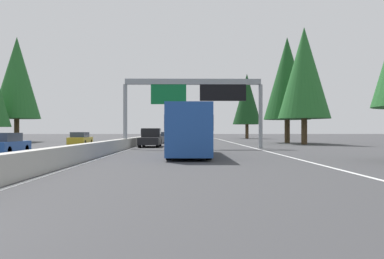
{
  "coord_description": "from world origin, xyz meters",
  "views": [
    {
      "loc": [
        -5.47,
        -5.26,
        1.59
      ],
      "look_at": [
        61.58,
        -6.16,
        1.83
      ],
      "focal_mm": 39.03,
      "sensor_mm": 36.0,
      "label": 1
    }
  ],
  "objects_px": {
    "conifer_right_mid": "(287,78)",
    "oncoming_near": "(5,145)",
    "sedan_near_right": "(159,138)",
    "conifer_left_mid": "(17,78)",
    "sedan_mid_right": "(169,136)",
    "bus_far_right": "(188,129)",
    "pickup_far_center": "(151,138)",
    "conifer_right_far": "(247,99)",
    "oncoming_far": "(80,139)",
    "sign_gantry_overhead": "(195,93)",
    "conifer_right_near": "(304,73)",
    "sedan_distant_a": "(169,135)"
  },
  "relations": [
    {
      "from": "pickup_far_center",
      "to": "conifer_right_near",
      "type": "bearing_deg",
      "value": -68.22
    },
    {
      "from": "sign_gantry_overhead",
      "to": "pickup_far_center",
      "type": "bearing_deg",
      "value": 45.35
    },
    {
      "from": "sedan_mid_right",
      "to": "conifer_right_far",
      "type": "xyz_separation_m",
      "value": [
        9.57,
        -16.08,
        7.63
      ]
    },
    {
      "from": "conifer_left_mid",
      "to": "conifer_right_near",
      "type": "bearing_deg",
      "value": -108.15
    },
    {
      "from": "conifer_right_near",
      "to": "oncoming_far",
      "type": "bearing_deg",
      "value": 97.44
    },
    {
      "from": "conifer_right_mid",
      "to": "conifer_right_far",
      "type": "distance_m",
      "value": 31.86
    },
    {
      "from": "oncoming_far",
      "to": "conifer_right_far",
      "type": "height_order",
      "value": "conifer_right_far"
    },
    {
      "from": "sign_gantry_overhead",
      "to": "sedan_mid_right",
      "type": "relative_size",
      "value": 2.88
    },
    {
      "from": "pickup_far_center",
      "to": "sedan_near_right",
      "type": "xyz_separation_m",
      "value": [
        12.5,
        -0.02,
        -0.23
      ]
    },
    {
      "from": "sedan_near_right",
      "to": "conifer_right_mid",
      "type": "height_order",
      "value": "conifer_right_mid"
    },
    {
      "from": "oncoming_far",
      "to": "conifer_right_mid",
      "type": "xyz_separation_m",
      "value": [
        9.96,
        -25.2,
        7.98
      ]
    },
    {
      "from": "pickup_far_center",
      "to": "conifer_right_far",
      "type": "height_order",
      "value": "conifer_right_far"
    },
    {
      "from": "bus_far_right",
      "to": "oncoming_far",
      "type": "xyz_separation_m",
      "value": [
        18.94,
        11.77,
        -1.03
      ]
    },
    {
      "from": "pickup_far_center",
      "to": "conifer_left_mid",
      "type": "xyz_separation_m",
      "value": [
        19.85,
        21.52,
        8.56
      ]
    },
    {
      "from": "bus_far_right",
      "to": "conifer_right_near",
      "type": "distance_m",
      "value": 27.1
    },
    {
      "from": "oncoming_far",
      "to": "conifer_right_near",
      "type": "xyz_separation_m",
      "value": [
        3.35,
        -25.62,
        7.81
      ]
    },
    {
      "from": "sedan_mid_right",
      "to": "sedan_near_right",
      "type": "bearing_deg",
      "value": 179.27
    },
    {
      "from": "pickup_far_center",
      "to": "sedan_mid_right",
      "type": "distance_m",
      "value": 35.92
    },
    {
      "from": "conifer_right_mid",
      "to": "oncoming_near",
      "type": "bearing_deg",
      "value": 138.11
    },
    {
      "from": "sign_gantry_overhead",
      "to": "oncoming_far",
      "type": "bearing_deg",
      "value": 57.14
    },
    {
      "from": "bus_far_right",
      "to": "conifer_right_mid",
      "type": "relative_size",
      "value": 0.81
    },
    {
      "from": "oncoming_far",
      "to": "conifer_left_mid",
      "type": "distance_m",
      "value": 22.82
    },
    {
      "from": "oncoming_near",
      "to": "oncoming_far",
      "type": "distance_m",
      "value": 18.42
    },
    {
      "from": "sedan_distant_a",
      "to": "conifer_right_far",
      "type": "distance_m",
      "value": 18.13
    },
    {
      "from": "sedan_near_right",
      "to": "conifer_right_far",
      "type": "distance_m",
      "value": 37.61
    },
    {
      "from": "oncoming_near",
      "to": "conifer_left_mid",
      "type": "height_order",
      "value": "conifer_left_mid"
    },
    {
      "from": "sedan_near_right",
      "to": "conifer_right_mid",
      "type": "distance_m",
      "value": 18.95
    },
    {
      "from": "bus_far_right",
      "to": "sedan_distant_a",
      "type": "bearing_deg",
      "value": 3.46
    },
    {
      "from": "sedan_mid_right",
      "to": "conifer_right_mid",
      "type": "xyz_separation_m",
      "value": [
        -22.28,
        -16.86,
        7.98
      ]
    },
    {
      "from": "sedan_mid_right",
      "to": "conifer_right_mid",
      "type": "distance_m",
      "value": 29.06
    },
    {
      "from": "bus_far_right",
      "to": "conifer_left_mid",
      "type": "xyz_separation_m",
      "value": [
        35.11,
        25.27,
        7.76
      ]
    },
    {
      "from": "oncoming_near",
      "to": "oncoming_far",
      "type": "height_order",
      "value": "same"
    },
    {
      "from": "oncoming_near",
      "to": "sedan_mid_right",
      "type": "bearing_deg",
      "value": 170.38
    },
    {
      "from": "conifer_left_mid",
      "to": "bus_far_right",
      "type": "bearing_deg",
      "value": -144.26
    },
    {
      "from": "conifer_right_mid",
      "to": "sign_gantry_overhead",
      "type": "bearing_deg",
      "value": 144.61
    },
    {
      "from": "conifer_left_mid",
      "to": "oncoming_near",
      "type": "bearing_deg",
      "value": -159.04
    },
    {
      "from": "pickup_far_center",
      "to": "conifer_right_mid",
      "type": "relative_size",
      "value": 0.39
    },
    {
      "from": "oncoming_far",
      "to": "conifer_right_far",
      "type": "relative_size",
      "value": 0.32
    },
    {
      "from": "sedan_near_right",
      "to": "sedan_mid_right",
      "type": "height_order",
      "value": "same"
    },
    {
      "from": "sedan_near_right",
      "to": "conifer_right_near",
      "type": "xyz_separation_m",
      "value": [
        -5.47,
        -17.57,
        7.81
      ]
    },
    {
      "from": "conifer_left_mid",
      "to": "sedan_mid_right",
      "type": "bearing_deg",
      "value": -53.65
    },
    {
      "from": "conifer_right_near",
      "to": "conifer_right_mid",
      "type": "bearing_deg",
      "value": 3.63
    },
    {
      "from": "sign_gantry_overhead",
      "to": "bus_far_right",
      "type": "distance_m",
      "value": 11.43
    },
    {
      "from": "sedan_near_right",
      "to": "conifer_left_mid",
      "type": "bearing_deg",
      "value": 71.16
    },
    {
      "from": "sedan_mid_right",
      "to": "oncoming_far",
      "type": "distance_m",
      "value": 33.3
    },
    {
      "from": "sedan_mid_right",
      "to": "oncoming_far",
      "type": "height_order",
      "value": "same"
    },
    {
      "from": "bus_far_right",
      "to": "oncoming_near",
      "type": "distance_m",
      "value": 12.07
    },
    {
      "from": "oncoming_near",
      "to": "oncoming_far",
      "type": "bearing_deg",
      "value": 179.24
    },
    {
      "from": "sedan_mid_right",
      "to": "oncoming_near",
      "type": "bearing_deg",
      "value": 170.38
    },
    {
      "from": "sedan_distant_a",
      "to": "oncoming_near",
      "type": "bearing_deg",
      "value": 172.34
    }
  ]
}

